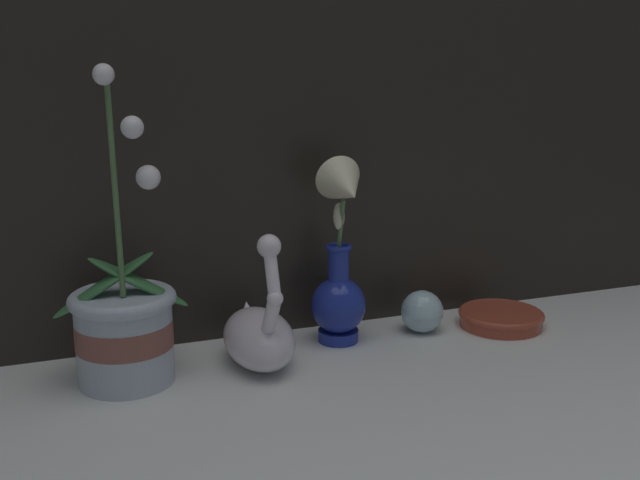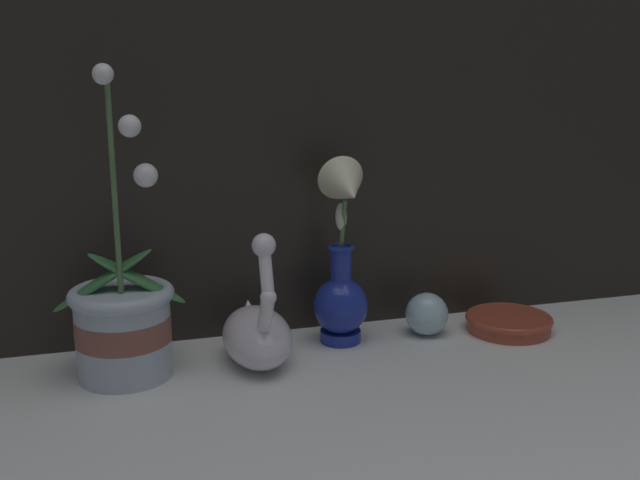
{
  "view_description": "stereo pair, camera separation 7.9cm",
  "coord_description": "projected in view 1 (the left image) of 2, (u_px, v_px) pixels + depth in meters",
  "views": [
    {
      "loc": [
        -0.4,
        -0.93,
        0.45
      ],
      "look_at": [
        -0.02,
        0.11,
        0.18
      ],
      "focal_mm": 42.0,
      "sensor_mm": 36.0,
      "label": 1
    },
    {
      "loc": [
        -0.33,
        -0.95,
        0.45
      ],
      "look_at": [
        -0.02,
        0.11,
        0.18
      ],
      "focal_mm": 42.0,
      "sensor_mm": 36.0,
      "label": 2
    }
  ],
  "objects": [
    {
      "name": "amber_dish",
      "position": [
        501.0,
        317.0,
        1.3
      ],
      "size": [
        0.15,
        0.15,
        0.03
      ],
      "color": "#A8422D",
      "rests_on": "ground_plane"
    },
    {
      "name": "blue_vase",
      "position": [
        341.0,
        269.0,
        1.19
      ],
      "size": [
        0.09,
        0.12,
        0.31
      ],
      "color": "navy",
      "rests_on": "ground_plane"
    },
    {
      "name": "ground_plane",
      "position": [
        361.0,
        379.0,
        1.09
      ],
      "size": [
        2.8,
        2.8,
        0.0
      ],
      "primitive_type": "plane",
      "color": "silver"
    },
    {
      "name": "swan_figurine",
      "position": [
        259.0,
        333.0,
        1.12
      ],
      "size": [
        0.1,
        0.2,
        0.22
      ],
      "color": "white",
      "rests_on": "ground_plane"
    },
    {
      "name": "orchid_potted_plant",
      "position": [
        124.0,
        325.0,
        1.06
      ],
      "size": [
        0.19,
        0.15,
        0.45
      ],
      "color": "#B2BCCC",
      "rests_on": "ground_plane"
    },
    {
      "name": "glass_sphere",
      "position": [
        422.0,
        311.0,
        1.26
      ],
      "size": [
        0.07,
        0.07,
        0.07
      ],
      "color": "silver",
      "rests_on": "ground_plane"
    }
  ]
}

